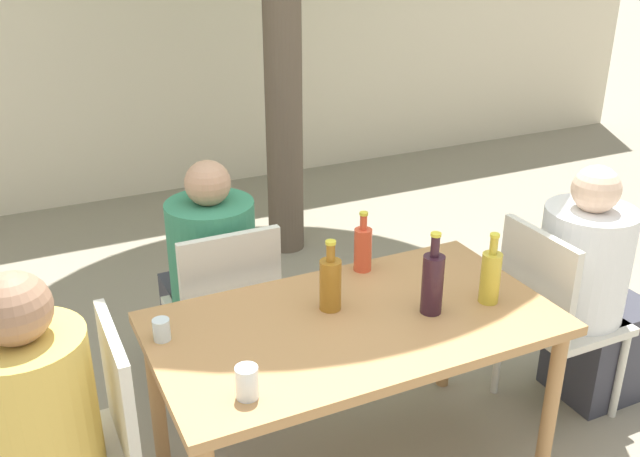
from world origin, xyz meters
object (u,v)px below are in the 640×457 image
object	(u,v)px
dining_table_front	(354,338)
person_seated_2	(209,284)
soda_bottle_0	(363,248)
patio_chair_0	(90,441)
oil_cruet_1	(491,276)
patio_chair_1	(552,310)
drinking_glass_1	(162,330)
person_seated_1	(592,298)
patio_chair_2	(225,307)
drinking_glass_0	(247,382)
wine_bottle_3	(433,282)
amber_bottle_2	(330,283)

from	to	relation	value
dining_table_front	person_seated_2	bearing A→B (deg)	108.90
soda_bottle_0	patio_chair_0	bearing A→B (deg)	-164.16
oil_cruet_1	soda_bottle_0	bearing A→B (deg)	124.98
dining_table_front	patio_chair_1	size ratio (longest dim) A/B	1.62
drinking_glass_1	person_seated_1	bearing A→B (deg)	-5.13
patio_chair_2	person_seated_1	xyz separation A→B (m)	(1.52, -0.65, 0.00)
patio_chair_1	patio_chair_2	world-z (taller)	same
drinking_glass_0	drinking_glass_1	distance (m)	0.47
oil_cruet_1	drinking_glass_1	xyz separation A→B (m)	(-1.22, 0.28, -0.07)
soda_bottle_0	wine_bottle_3	bearing A→B (deg)	-80.89
patio_chair_0	wine_bottle_3	distance (m)	1.32
person_seated_1	soda_bottle_0	distance (m)	1.10
oil_cruet_1	amber_bottle_2	bearing A→B (deg)	159.56
patio_chair_0	drinking_glass_1	xyz separation A→B (m)	(0.31, 0.17, 0.25)
oil_cruet_1	drinking_glass_0	world-z (taller)	oil_cruet_1
person_seated_2	soda_bottle_0	world-z (taller)	person_seated_2
patio_chair_0	drinking_glass_0	world-z (taller)	patio_chair_0
patio_chair_0	drinking_glass_0	size ratio (longest dim) A/B	8.53
dining_table_front	person_seated_1	world-z (taller)	person_seated_1
person_seated_1	oil_cruet_1	xyz separation A→B (m)	(-0.69, -0.11, 0.32)
patio_chair_0	patio_chair_2	xyz separation A→B (m)	(0.69, 0.65, 0.00)
person_seated_2	wine_bottle_3	size ratio (longest dim) A/B	3.55
amber_bottle_2	person_seated_2	bearing A→B (deg)	108.31
oil_cruet_1	drinking_glass_0	bearing A→B (deg)	-171.26
patio_chair_0	patio_chair_2	distance (m)	0.94
amber_bottle_2	drinking_glass_0	distance (m)	0.61
oil_cruet_1	wine_bottle_3	distance (m)	0.25
dining_table_front	drinking_glass_1	distance (m)	0.71
wine_bottle_3	drinking_glass_0	bearing A→B (deg)	-166.66
person_seated_2	oil_cruet_1	xyz separation A→B (m)	(0.84, -0.99, 0.33)
soda_bottle_0	amber_bottle_2	bearing A→B (deg)	-138.88
person_seated_1	person_seated_2	bearing A→B (deg)	59.96
dining_table_front	soda_bottle_0	size ratio (longest dim) A/B	5.72
dining_table_front	soda_bottle_0	bearing A→B (deg)	57.34
oil_cruet_1	wine_bottle_3	world-z (taller)	wine_bottle_3
soda_bottle_0	wine_bottle_3	distance (m)	0.43
person_seated_2	oil_cruet_1	distance (m)	1.33
patio_chair_0	patio_chair_2	size ratio (longest dim) A/B	1.00
patio_chair_0	oil_cruet_1	bearing A→B (deg)	86.02
soda_bottle_0	wine_bottle_3	world-z (taller)	wine_bottle_3
person_seated_1	soda_bottle_0	size ratio (longest dim) A/B	4.47
soda_bottle_0	wine_bottle_3	xyz separation A→B (m)	(0.07, -0.42, 0.03)
patio_chair_1	person_seated_2	distance (m)	1.56
amber_bottle_2	drinking_glass_0	bearing A→B (deg)	-141.47
patio_chair_2	soda_bottle_0	world-z (taller)	soda_bottle_0
wine_bottle_3	person_seated_2	bearing A→B (deg)	121.56
wine_bottle_3	oil_cruet_1	bearing A→B (deg)	-6.80
patio_chair_2	person_seated_1	world-z (taller)	person_seated_1
wine_bottle_3	person_seated_1	bearing A→B (deg)	4.67
patio_chair_2	amber_bottle_2	distance (m)	0.67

